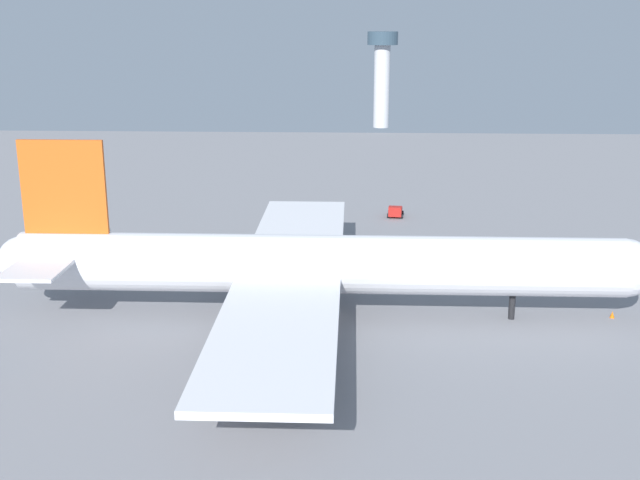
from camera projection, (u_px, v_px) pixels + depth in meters
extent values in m
plane|color=gray|center=(320.00, 316.00, 89.80)|extent=(290.61, 290.61, 0.00)
cylinder|color=silver|center=(320.00, 264.00, 88.13)|extent=(66.72, 6.48, 6.48)
sphere|color=silver|center=(626.00, 268.00, 86.80)|extent=(6.36, 6.36, 6.36)
sphere|color=silver|center=(23.00, 260.00, 89.46)|extent=(5.51, 5.51, 5.51)
cube|color=#D85919|center=(63.00, 187.00, 86.95)|extent=(9.34, 0.50, 10.38)
cube|color=silver|center=(40.00, 266.00, 84.07)|extent=(6.00, 9.73, 0.36)
cube|color=silver|center=(73.00, 240.00, 94.00)|extent=(6.00, 9.73, 0.36)
cube|color=silver|center=(275.00, 333.00, 71.61)|extent=(11.34, 31.30, 0.70)
cube|color=silver|center=(300.00, 231.00, 105.45)|extent=(11.34, 31.30, 0.70)
cylinder|color=gray|center=(290.00, 331.00, 76.55)|extent=(5.19, 2.72, 2.72)
cylinder|color=gray|center=(279.00, 385.00, 65.41)|extent=(5.19, 2.72, 2.72)
cylinder|color=gray|center=(306.00, 253.00, 101.36)|extent=(5.19, 2.72, 2.72)
cylinder|color=gray|center=(311.00, 230.00, 112.50)|extent=(5.19, 2.72, 2.72)
cylinder|color=black|center=(512.00, 307.00, 88.56)|extent=(0.70, 0.70, 2.88)
cylinder|color=black|center=(288.00, 315.00, 86.11)|extent=(0.70, 0.70, 2.88)
cylinder|color=black|center=(293.00, 293.00, 92.97)|extent=(0.70, 0.70, 2.88)
cube|color=#B21E19|center=(612.00, 253.00, 108.54)|extent=(2.59, 2.56, 1.85)
cube|color=#B21E19|center=(606.00, 259.00, 106.90)|extent=(3.12, 3.32, 1.21)
cylinder|color=black|center=(619.00, 261.00, 108.21)|extent=(0.81, 0.99, 1.02)
cylinder|color=black|center=(604.00, 258.00, 109.43)|extent=(0.81, 0.99, 1.02)
cylinder|color=black|center=(612.00, 266.00, 106.07)|extent=(0.81, 0.99, 1.02)
cylinder|color=black|center=(597.00, 263.00, 107.30)|extent=(0.81, 0.99, 1.02)
cube|color=#B21E19|center=(395.00, 211.00, 132.49)|extent=(2.27, 1.63, 1.62)
cube|color=#B21E19|center=(396.00, 210.00, 134.44)|extent=(2.39, 2.72, 0.99)
cylinder|color=black|center=(388.00, 216.00, 132.91)|extent=(0.36, 0.79, 0.76)
cylinder|color=black|center=(402.00, 216.00, 132.58)|extent=(0.36, 0.79, 0.76)
cylinder|color=black|center=(389.00, 212.00, 135.22)|extent=(0.36, 0.79, 0.76)
cylinder|color=black|center=(403.00, 213.00, 134.89)|extent=(0.36, 0.79, 0.76)
cone|color=orange|center=(612.00, 315.00, 89.13)|extent=(0.53, 0.53, 0.76)
cylinder|color=silver|center=(382.00, 87.00, 237.11)|extent=(4.72, 4.72, 24.17)
cylinder|color=#334756|center=(383.00, 38.00, 233.31)|extent=(8.98, 8.98, 3.79)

